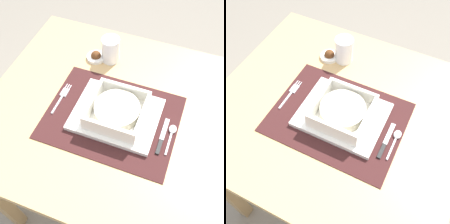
{
  "view_description": "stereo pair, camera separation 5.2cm",
  "coord_description": "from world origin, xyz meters",
  "views": [
    {
      "loc": [
        0.2,
        -0.51,
        1.49
      ],
      "look_at": [
        0.02,
        -0.03,
        0.77
      ],
      "focal_mm": 44.02,
      "sensor_mm": 36.0,
      "label": 1
    },
    {
      "loc": [
        0.24,
        -0.48,
        1.49
      ],
      "look_at": [
        0.02,
        -0.03,
        0.77
      ],
      "focal_mm": 44.02,
      "sensor_mm": 36.0,
      "label": 2
    }
  ],
  "objects": [
    {
      "name": "spoon",
      "position": [
        0.22,
        -0.02,
        0.75
      ],
      "size": [
        0.02,
        0.11,
        0.01
      ],
      "rotation": [
        0.0,
        0.0,
        -0.03
      ],
      "color": "silver",
      "rests_on": "placemat"
    },
    {
      "name": "placemat",
      "position": [
        0.02,
        -0.03,
        0.74
      ],
      "size": [
        0.43,
        0.33,
        0.0
      ],
      "primitive_type": "cube",
      "color": "#381919",
      "rests_on": "dining_table"
    },
    {
      "name": "dining_table",
      "position": [
        0.0,
        0.0,
        0.63
      ],
      "size": [
        0.84,
        0.77,
        0.74
      ],
      "color": "tan",
      "rests_on": "ground"
    },
    {
      "name": "porridge_bowl",
      "position": [
        0.03,
        -0.03,
        0.79
      ],
      "size": [
        0.17,
        0.17,
        0.06
      ],
      "color": "white",
      "rests_on": "serving_plate"
    },
    {
      "name": "ground_plane",
      "position": [
        0.0,
        0.0,
        0.0
      ],
      "size": [
        6.0,
        6.0,
        0.0
      ],
      "primitive_type": "plane",
      "color": "gray"
    },
    {
      "name": "fork",
      "position": [
        -0.17,
        -0.01,
        0.75
      ],
      "size": [
        0.02,
        0.13,
        0.0
      ],
      "rotation": [
        0.0,
        0.0,
        0.04
      ],
      "color": "silver",
      "rests_on": "placemat"
    },
    {
      "name": "serving_plate",
      "position": [
        0.03,
        -0.02,
        0.75
      ],
      "size": [
        0.27,
        0.22,
        0.02
      ],
      "primitive_type": "cube",
      "color": "white",
      "rests_on": "placemat"
    },
    {
      "name": "condiment_saucer",
      "position": [
        -0.14,
        0.2,
        0.75
      ],
      "size": [
        0.07,
        0.07,
        0.04
      ],
      "color": "white",
      "rests_on": "dining_table"
    },
    {
      "name": "drinking_glass",
      "position": [
        -0.08,
        0.22,
        0.79
      ],
      "size": [
        0.07,
        0.07,
        0.1
      ],
      "color": "white",
      "rests_on": "dining_table"
    },
    {
      "name": "butter_knife",
      "position": [
        0.19,
        -0.05,
        0.75
      ],
      "size": [
        0.01,
        0.13,
        0.01
      ],
      "rotation": [
        0.0,
        0.0,
        0.01
      ],
      "color": "black",
      "rests_on": "placemat"
    }
  ]
}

